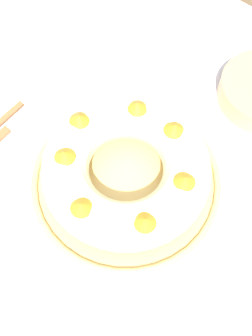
% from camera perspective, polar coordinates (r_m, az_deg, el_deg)
% --- Properties ---
extents(ground_plane, '(8.00, 8.00, 0.00)m').
position_cam_1_polar(ground_plane, '(1.44, -1.22, -14.66)').
color(ground_plane, brown).
extents(dining_table, '(1.50, 1.12, 0.75)m').
position_cam_1_polar(dining_table, '(0.79, -2.16, -5.28)').
color(dining_table, silver).
rests_on(dining_table, ground_plane).
extents(serving_dish, '(0.34, 0.34, 0.02)m').
position_cam_1_polar(serving_dish, '(0.71, 0.00, -1.75)').
color(serving_dish, tan).
rests_on(serving_dish, dining_table).
extents(bundt_cake, '(0.29, 0.29, 0.10)m').
position_cam_1_polar(bundt_cake, '(0.67, -0.01, 0.03)').
color(bundt_cake, beige).
rests_on(bundt_cake, serving_dish).
extents(fork, '(0.02, 0.22, 0.01)m').
position_cam_1_polar(fork, '(0.82, -16.34, 7.68)').
color(fork, '#936038').
rests_on(fork, dining_table).
extents(cake_knife, '(0.02, 0.19, 0.01)m').
position_cam_1_polar(cake_knife, '(0.81, -16.89, 5.29)').
color(cake_knife, '#936038').
rests_on(cake_knife, dining_table).
extents(napkin, '(0.15, 0.11, 0.00)m').
position_cam_1_polar(napkin, '(0.69, 16.37, -16.38)').
color(napkin, '#B2D1B7').
rests_on(napkin, dining_table).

